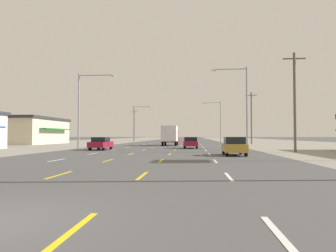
% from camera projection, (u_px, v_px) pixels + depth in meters
% --- Properties ---
extents(ground_plane, '(572.00, 572.00, 0.00)m').
position_uv_depth(ground_plane, '(176.00, 143.00, 71.68)').
color(ground_plane, '#4C4C4F').
extents(lot_apron_left, '(28.00, 440.00, 0.01)m').
position_uv_depth(lot_apron_left, '(72.00, 143.00, 73.67)').
color(lot_apron_left, gray).
rests_on(lot_apron_left, ground).
extents(lot_apron_right, '(28.00, 440.00, 0.01)m').
position_uv_depth(lot_apron_right, '(287.00, 143.00, 69.70)').
color(lot_apron_right, gray).
rests_on(lot_apron_right, ground).
extents(lane_markings, '(10.64, 227.60, 0.01)m').
position_uv_depth(lane_markings, '(182.00, 140.00, 110.04)').
color(lane_markings, white).
rests_on(lane_markings, ground).
extents(signal_span_wire, '(26.83, 0.52, 9.85)m').
position_uv_depth(signal_span_wire, '(98.00, 34.00, 12.90)').
color(signal_span_wire, brown).
rests_on(signal_span_wire, ground).
extents(hatchback_far_right_nearest, '(1.72, 3.90, 1.54)m').
position_uv_depth(hatchback_far_right_nearest, '(234.00, 146.00, 25.97)').
color(hatchback_far_right_nearest, '#B28C33').
rests_on(hatchback_far_right_nearest, ground).
extents(sedan_far_left_near, '(1.80, 4.50, 1.46)m').
position_uv_depth(sedan_far_left_near, '(101.00, 143.00, 35.97)').
color(sedan_far_left_near, maroon).
rests_on(sedan_far_left_near, ground).
extents(sedan_inner_right_mid, '(1.80, 4.50, 1.46)m').
position_uv_depth(sedan_inner_right_mid, '(191.00, 142.00, 40.49)').
color(sedan_inner_right_mid, maroon).
rests_on(sedan_inner_right_mid, ground).
extents(box_truck_center_turn_midfar, '(2.40, 7.20, 3.23)m').
position_uv_depth(box_truck_center_turn_midfar, '(170.00, 134.00, 51.69)').
color(box_truck_center_turn_midfar, red).
rests_on(box_truck_center_turn_midfar, ground).
extents(sedan_inner_left_far, '(1.80, 4.50, 1.46)m').
position_uv_depth(sedan_inner_left_far, '(170.00, 138.00, 101.56)').
color(sedan_inner_left_far, white).
rests_on(sedan_inner_left_far, ground).
extents(storefront_left_row_1, '(10.02, 16.61, 5.23)m').
position_uv_depth(storefront_left_row_1, '(33.00, 131.00, 61.75)').
color(storefront_left_row_1, beige).
rests_on(storefront_left_row_1, ground).
extents(streetlight_left_row_0, '(4.59, 0.26, 9.30)m').
position_uv_depth(streetlight_left_row_0, '(83.00, 104.00, 38.16)').
color(streetlight_left_row_0, gray).
rests_on(streetlight_left_row_0, ground).
extents(streetlight_right_row_0, '(4.21, 0.26, 9.76)m').
position_uv_depth(streetlight_right_row_0, '(243.00, 101.00, 36.62)').
color(streetlight_right_row_0, gray).
rests_on(streetlight_right_row_0, ground).
extents(streetlight_left_row_1, '(4.32, 0.26, 8.72)m').
position_uv_depth(streetlight_left_row_1, '(136.00, 121.00, 73.48)').
color(streetlight_left_row_1, gray).
rests_on(streetlight_left_row_1, ground).
extents(streetlight_right_row_1, '(4.23, 0.26, 9.54)m').
position_uv_depth(streetlight_right_row_1, '(219.00, 119.00, 71.94)').
color(streetlight_right_row_1, gray).
rests_on(streetlight_right_row_1, ground).
extents(utility_pole_right_row_0, '(2.20, 0.26, 9.96)m').
position_uv_depth(utility_pole_right_row_0, '(295.00, 100.00, 31.07)').
color(utility_pole_right_row_0, brown).
rests_on(utility_pole_right_row_0, ground).
extents(utility_pole_right_row_1, '(2.20, 0.26, 10.34)m').
position_uv_depth(utility_pole_right_row_1, '(251.00, 117.00, 62.37)').
color(utility_pole_right_row_1, brown).
rests_on(utility_pole_right_row_1, ground).
extents(utility_pole_left_row_2, '(2.20, 0.26, 10.38)m').
position_uv_depth(utility_pole_left_row_2, '(134.00, 124.00, 103.32)').
color(utility_pole_left_row_2, brown).
rests_on(utility_pole_left_row_2, ground).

